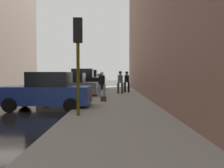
% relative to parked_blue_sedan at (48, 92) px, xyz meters
% --- Properties ---
extents(sidewalk, '(4.00, 40.00, 0.15)m').
position_rel_parked_blue_sedan_xyz_m(sidewalk, '(3.35, 0.54, -0.77)').
color(sidewalk, gray).
rests_on(sidewalk, ground_plane).
extents(parked_blue_sedan, '(4.24, 2.14, 1.79)m').
position_rel_parked_blue_sedan_xyz_m(parked_blue_sedan, '(0.00, 0.00, 0.00)').
color(parked_blue_sedan, navy).
rests_on(parked_blue_sedan, ground_plane).
extents(parked_gray_coupe, '(4.26, 2.18, 1.79)m').
position_rel_parked_blue_sedan_xyz_m(parked_gray_coupe, '(-0.00, 6.19, 0.00)').
color(parked_gray_coupe, slate).
rests_on(parked_gray_coupe, ground_plane).
extents(parked_black_suv, '(4.62, 2.11, 2.25)m').
position_rel_parked_blue_sedan_xyz_m(parked_black_suv, '(-0.00, 13.32, 0.18)').
color(parked_black_suv, black).
rests_on(parked_black_suv, ground_plane).
extents(parked_white_van, '(4.60, 2.06, 2.25)m').
position_rel_parked_blue_sedan_xyz_m(parked_white_van, '(-0.00, 19.79, 0.18)').
color(parked_white_van, silver).
rests_on(parked_white_van, ground_plane).
extents(parked_dark_green_sedan, '(4.20, 2.07, 1.79)m').
position_rel_parked_blue_sedan_xyz_m(parked_dark_green_sedan, '(0.00, 26.45, 0.00)').
color(parked_dark_green_sedan, '#193828').
rests_on(parked_dark_green_sedan, ground_plane).
extents(parked_silver_sedan, '(4.25, 2.15, 1.79)m').
position_rel_parked_blue_sedan_xyz_m(parked_silver_sedan, '(-0.00, 33.53, 0.00)').
color(parked_silver_sedan, '#B7BABF').
rests_on(parked_silver_sedan, ground_plane).
extents(fire_hydrant, '(0.42, 0.22, 0.70)m').
position_rel_parked_blue_sedan_xyz_m(fire_hydrant, '(1.80, 3.20, -0.35)').
color(fire_hydrant, red).
rests_on(fire_hydrant, sidewalk).
extents(traffic_light, '(0.32, 0.32, 3.60)m').
position_rel_parked_blue_sedan_xyz_m(traffic_light, '(1.85, -2.61, 1.91)').
color(traffic_light, '#514C0F').
rests_on(traffic_light, sidewalk).
extents(pedestrian_in_jeans, '(0.51, 0.43, 1.71)m').
position_rel_parked_blue_sedan_xyz_m(pedestrian_in_jeans, '(2.43, 4.86, 0.26)').
color(pedestrian_in_jeans, '#728CB2').
rests_on(pedestrian_in_jeans, sidewalk).
extents(pedestrian_with_fedora, '(0.51, 0.43, 1.78)m').
position_rel_parked_blue_sedan_xyz_m(pedestrian_with_fedora, '(4.37, 9.43, 0.29)').
color(pedestrian_with_fedora, black).
rests_on(pedestrian_with_fedora, sidewalk).
extents(pedestrian_with_beanie, '(0.50, 0.41, 1.78)m').
position_rel_parked_blue_sedan_xyz_m(pedestrian_with_beanie, '(3.77, 8.03, 0.29)').
color(pedestrian_with_beanie, '#333338').
rests_on(pedestrian_with_beanie, sidewalk).
extents(duffel_bag, '(0.32, 0.44, 0.28)m').
position_rel_parked_blue_sedan_xyz_m(duffel_bag, '(2.63, 2.39, -0.56)').
color(duffel_bag, '#472D19').
rests_on(duffel_bag, sidewalk).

